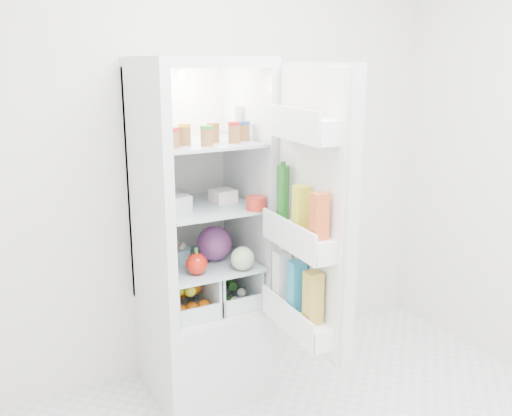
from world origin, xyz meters
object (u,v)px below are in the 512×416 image
red_cabbage (214,243)px  fridge_door (310,217)px  mushroom_bowl (178,254)px  refrigerator (199,272)px

red_cabbage → fridge_door: (0.22, -0.57, 0.25)m
mushroom_bowl → fridge_door: fridge_door is taller
mushroom_bowl → red_cabbage: bearing=-27.3°
red_cabbage → mushroom_bowl: red_cabbage is taller
refrigerator → red_cabbage: refrigerator is taller
refrigerator → mushroom_bowl: bearing=170.6°
fridge_door → mushroom_bowl: bearing=35.2°
red_cabbage → refrigerator: bearing=129.9°
red_cabbage → mushroom_bowl: bearing=152.7°
refrigerator → mushroom_bowl: refrigerator is taller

